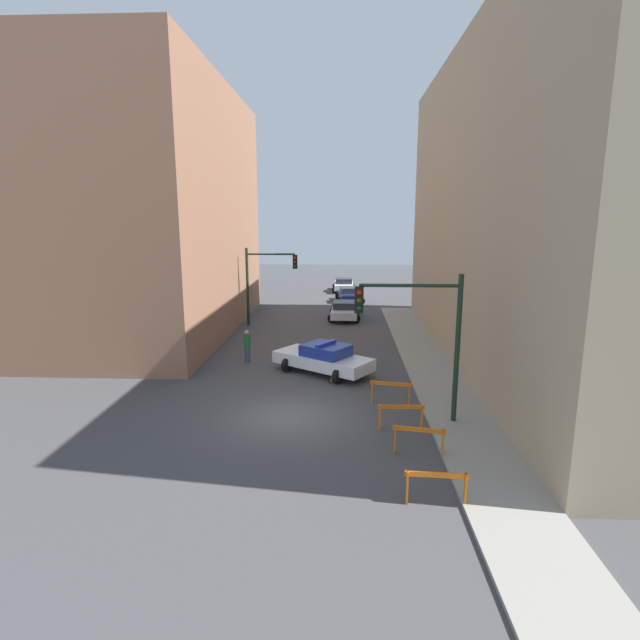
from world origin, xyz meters
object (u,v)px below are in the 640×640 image
barrier_back (401,413)px  police_car (324,358)px  barrier_corner (391,389)px  traffic_light_near (424,326)px  pedestrian_crossing (247,346)px  parked_car_near (345,310)px  parked_car_far (344,285)px  traffic_light_far (264,275)px  parked_car_mid (350,294)px  traffic_cone (333,375)px  barrier_mid (419,436)px  barrier_front (436,483)px

barrier_back → police_car: bearing=114.9°
police_car → barrier_corner: bearing=-109.7°
traffic_light_near → pedestrian_crossing: (-7.55, 7.26, -2.67)m
police_car → parked_car_near: size_ratio=1.13×
parked_car_far → barrier_corner: bearing=-86.6°
traffic_light_far → parked_car_mid: bearing=59.0°
barrier_back → traffic_light_far: bearing=113.7°
parked_car_far → pedestrian_crossing: 25.34m
traffic_light_near → barrier_corner: 3.53m
pedestrian_crossing → traffic_cone: (4.38, -2.90, -0.54)m
parked_car_mid → barrier_mid: (1.75, -28.18, -0.06)m
police_car → pedestrian_crossing: bearing=101.8°
pedestrian_crossing → barrier_corner: 8.63m
traffic_light_far → barrier_back: (7.27, -16.59, -2.78)m
traffic_light_near → traffic_light_far: size_ratio=1.00×
parked_car_far → barrier_front: (2.29, -37.30, -0.06)m
parked_car_far → pedestrian_crossing: size_ratio=2.59×
barrier_mid → parked_car_mid: bearing=93.5°
police_car → barrier_back: 6.88m
traffic_light_near → pedestrian_crossing: 10.81m
barrier_front → traffic_cone: barrier_front is taller
pedestrian_crossing → barrier_front: size_ratio=1.04×
barrier_back → pedestrian_crossing: bearing=130.8°
police_car → parked_car_far: 26.52m
traffic_light_far → barrier_front: size_ratio=3.25×
barrier_corner → traffic_light_near: bearing=-63.7°
traffic_light_near → parked_car_far: size_ratio=1.21×
traffic_light_far → barrier_back: bearing=-66.3°
pedestrian_crossing → barrier_mid: bearing=-108.9°
traffic_light_near → traffic_cone: bearing=126.0°
parked_car_near → barrier_back: (1.87, -18.96, -0.06)m
parked_car_near → parked_car_far: (-0.04, 13.78, 0.00)m
pedestrian_crossing → barrier_back: bearing=-104.4°
traffic_light_far → parked_car_far: bearing=71.6°
traffic_light_near → parked_car_far: (-2.67, 32.12, -2.86)m
police_car → parked_car_mid: 20.15m
traffic_light_near → barrier_mid: traffic_light_near is taller
traffic_light_near → barrier_corner: traffic_light_near is taller
police_car → barrier_mid: size_ratio=3.10×
traffic_light_far → traffic_cone: (4.86, -11.61, -3.08)m
parked_car_mid → traffic_cone: 21.39m
traffic_light_far → police_car: 11.55m
pedestrian_crossing → barrier_front: (7.17, -12.44, -0.24)m
police_car → barrier_corner: (2.76, -3.83, -0.11)m
parked_car_far → barrier_mid: 34.66m
parked_car_far → barrier_front: 37.37m
pedestrian_crossing → barrier_back: pedestrian_crossing is taller
parked_car_mid → traffic_light_far: bearing=-126.6°
traffic_light_far → pedestrian_crossing: bearing=-86.8°
parked_car_far → barrier_back: parked_car_far is taller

